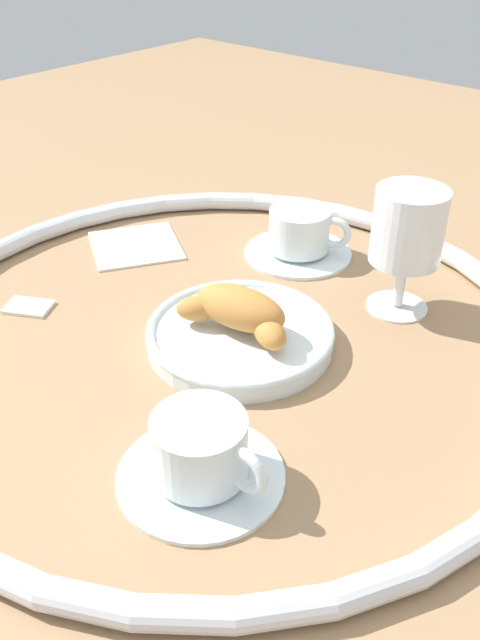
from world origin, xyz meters
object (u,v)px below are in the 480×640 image
object	(u,v)px
coffee_cup_far	(201,455)
sugar_packet	(28,305)
croissant_large	(238,311)
folded_napkin	(136,245)
pastry_plate	(240,334)
juice_glass_left	(408,232)
coffee_cup_near	(300,236)

from	to	relation	value
coffee_cup_far	sugar_packet	size ratio (longest dim) A/B	2.72
croissant_large	folded_napkin	xyz separation A→B (m)	(0.25, -0.08, -0.04)
pastry_plate	coffee_cup_far	world-z (taller)	coffee_cup_far
pastry_plate	juice_glass_left	distance (m)	0.21
coffee_cup_far	folded_napkin	xyz separation A→B (m)	(0.35, -0.23, -0.02)
coffee_cup_near	pastry_plate	bearing A→B (deg)	110.58
coffee_cup_far	folded_napkin	bearing A→B (deg)	-33.97
pastry_plate	croissant_large	size ratio (longest dim) A/B	1.42
pastry_plate	sugar_packet	size ratio (longest dim) A/B	3.85
coffee_cup_far	juice_glass_left	xyz separation A→B (m)	(0.02, -0.33, 0.07)
croissant_large	juice_glass_left	size ratio (longest dim) A/B	0.97
pastry_plate	coffee_cup_near	distance (m)	0.21
pastry_plate	juice_glass_left	world-z (taller)	juice_glass_left
croissant_large	folded_napkin	distance (m)	0.26
coffee_cup_far	pastry_plate	bearing A→B (deg)	-57.85
pastry_plate	coffee_cup_far	xyz separation A→B (m)	(-0.10, 0.16, 0.01)
juice_glass_left	sugar_packet	size ratio (longest dim) A/B	2.80
coffee_cup_near	coffee_cup_far	world-z (taller)	same
coffee_cup_near	folded_napkin	size ratio (longest dim) A/B	1.24
sugar_packet	folded_napkin	world-z (taller)	sugar_packet
folded_napkin	juice_glass_left	bearing A→B (deg)	-164.00
croissant_large	juice_glass_left	bearing A→B (deg)	-115.92
croissant_large	juice_glass_left	world-z (taller)	juice_glass_left
croissant_large	sugar_packet	distance (m)	0.25
coffee_cup_far	sugar_packet	xyz separation A→B (m)	(0.32, -0.05, -0.02)
croissant_large	folded_napkin	size ratio (longest dim) A/B	1.23
croissant_large	coffee_cup_near	xyz separation A→B (m)	(0.07, -0.20, -0.02)
croissant_large	pastry_plate	bearing A→B (deg)	-80.92
coffee_cup_near	croissant_large	bearing A→B (deg)	110.41
coffee_cup_near	sugar_packet	distance (m)	0.34
coffee_cup_near	coffee_cup_far	bearing A→B (deg)	116.04
pastry_plate	folded_napkin	distance (m)	0.26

